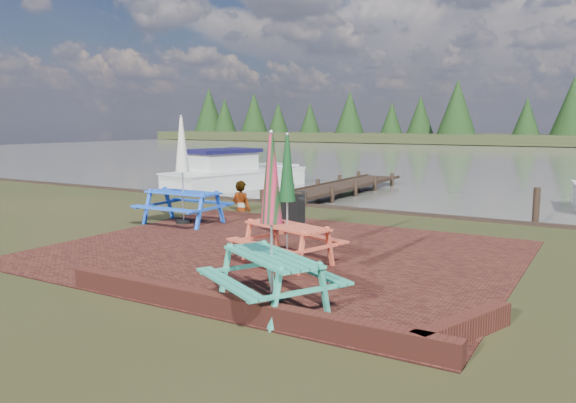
% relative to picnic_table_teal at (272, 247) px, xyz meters
% --- Properties ---
extents(ground, '(120.00, 120.00, 0.00)m').
position_rel_picnic_table_teal_xyz_m(ground, '(-1.65, 1.90, -0.86)').
color(ground, black).
rests_on(ground, ground).
extents(paving, '(9.00, 7.50, 0.02)m').
position_rel_picnic_table_teal_xyz_m(paving, '(-1.65, 2.90, -0.85)').
color(paving, '#351410').
rests_on(paving, ground).
extents(brick_wall, '(6.21, 1.79, 0.30)m').
position_rel_picnic_table_teal_xyz_m(brick_wall, '(0.49, -0.51, -0.71)').
color(brick_wall, '#4C1E16').
rests_on(brick_wall, ground).
extents(water, '(120.00, 60.00, 0.02)m').
position_rel_picnic_table_teal_xyz_m(water, '(-1.65, 38.90, -0.86)').
color(water, '#4B4840').
rests_on(water, ground).
extents(far_treeline, '(120.00, 10.00, 8.10)m').
position_rel_picnic_table_teal_xyz_m(far_treeline, '(-1.65, 67.90, 2.42)').
color(far_treeline, black).
rests_on(far_treeline, ground).
extents(picnic_table_teal, '(2.32, 2.24, 2.47)m').
position_rel_picnic_table_teal_xyz_m(picnic_table_teal, '(0.00, 0.00, 0.00)').
color(picnic_table_teal, teal).
rests_on(picnic_table_teal, ground).
extents(picnic_table_red, '(2.11, 1.98, 2.39)m').
position_rel_picnic_table_teal_xyz_m(picnic_table_red, '(-1.06, 2.24, -0.03)').
color(picnic_table_red, '#C84D33').
rests_on(picnic_table_red, ground).
extents(picnic_table_blue, '(2.00, 1.78, 2.75)m').
position_rel_picnic_table_teal_xyz_m(picnic_table_blue, '(-5.45, 4.42, 0.10)').
color(picnic_table_blue, blue).
rests_on(picnic_table_blue, ground).
extents(chalkboard, '(0.64, 0.83, 0.97)m').
position_rel_picnic_table_teal_xyz_m(chalkboard, '(-2.48, 4.73, -0.36)').
color(chalkboard, black).
rests_on(chalkboard, ground).
extents(jetty, '(1.76, 9.08, 1.00)m').
position_rel_picnic_table_teal_xyz_m(jetty, '(-5.15, 13.18, -0.75)').
color(jetty, black).
rests_on(jetty, ground).
extents(boat_jetty, '(3.57, 6.75, 1.86)m').
position_rel_picnic_table_teal_xyz_m(boat_jetty, '(-9.82, 12.66, -0.50)').
color(boat_jetty, silver).
rests_on(boat_jetty, ground).
extents(person, '(0.67, 0.46, 1.76)m').
position_rel_picnic_table_teal_xyz_m(person, '(-5.41, 6.95, 0.02)').
color(person, gray).
rests_on(person, ground).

